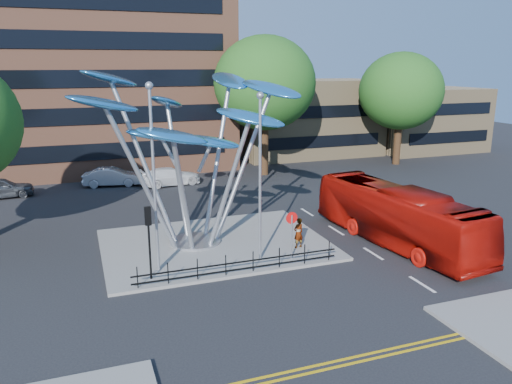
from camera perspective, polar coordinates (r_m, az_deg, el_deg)
name	(u,v)px	position (r m, az deg, el deg)	size (l,w,h in m)	color
ground	(273,288)	(22.69, 1.93, -10.87)	(120.00, 120.00, 0.00)	black
traffic_island	(215,244)	(27.62, -4.68, -5.98)	(12.00, 9.00, 0.15)	slate
double_yellow_near	(339,360)	(17.96, 9.46, -18.46)	(40.00, 0.12, 0.01)	gold
double_yellow_far	(343,365)	(17.75, 9.96, -18.93)	(40.00, 0.12, 0.01)	gold
brick_tower	(83,4)	(51.29, -19.12, 19.68)	(25.00, 15.00, 30.00)	brown
low_building_near	(307,118)	(54.73, 5.87, 8.45)	(15.00, 8.00, 8.00)	#9D845C
low_building_far	(426,119)	(60.57, 18.84, 7.86)	(12.00, 8.00, 7.00)	#9D845C
tree_right	(265,83)	(43.93, 1.00, 12.32)	(8.80, 8.80, 12.11)	black
tree_far	(401,91)	(50.69, 16.23, 11.00)	(8.00, 8.00, 10.81)	black
leaf_sculpture	(189,120)	(26.44, -7.63, 8.20)	(12.72, 9.54, 9.51)	#9EA0A5
street_lamp_left	(153,162)	(23.14, -11.67, 3.34)	(0.36, 0.36, 8.80)	#9EA0A5
street_lamp_right	(260,163)	(23.93, 0.47, 3.36)	(0.36, 0.36, 8.30)	#9EA0A5
traffic_light_island	(148,228)	(22.80, -12.19, -3.99)	(0.28, 0.18, 3.42)	black
no_entry_sign_island	(292,227)	(24.89, 4.09, -4.05)	(0.60, 0.10, 2.45)	#9EA0A5
pedestrian_railing_front	(240,265)	(23.61, -1.89, -8.35)	(10.00, 0.06, 1.00)	black
red_bus	(397,216)	(28.42, 15.85, -2.65)	(2.70, 11.54, 3.21)	#9D0E07
pedestrian	(298,233)	(26.70, 4.87, -4.68)	(0.60, 0.39, 1.64)	gray
parked_car_left	(1,188)	(41.43, -27.15, 0.41)	(1.81, 4.50, 1.53)	#46494F
parked_car_mid	(112,177)	(42.24, -16.10, 1.69)	(1.60, 4.59, 1.51)	#B3B5BB
parked_car_right	(170,176)	(41.46, -9.76, 1.76)	(2.01, 4.95, 1.44)	silver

